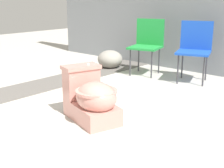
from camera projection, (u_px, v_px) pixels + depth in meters
ground_plane at (60, 120)px, 3.05m from camera, size 14.00×14.00×0.00m
gravel_strip at (34, 87)px, 4.13m from camera, size 0.56×8.00×0.01m
toilet at (92, 98)px, 2.98m from camera, size 0.71×0.54×0.52m
folding_chair_left at (148, 41)px, 4.78m from camera, size 0.54×0.54×0.83m
folding_chair_middle at (195, 45)px, 4.35m from camera, size 0.56×0.56×0.83m
boulder_near at (110, 59)px, 5.24m from camera, size 0.59×0.58×0.30m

